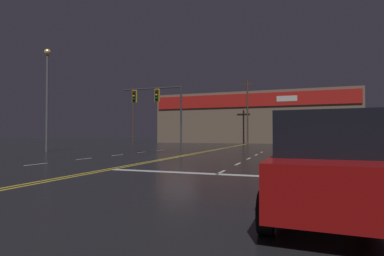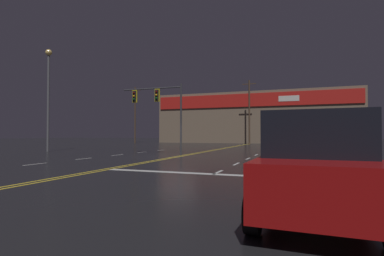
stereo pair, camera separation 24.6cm
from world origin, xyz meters
name	(u,v)px [view 1 (the left image)]	position (x,y,z in m)	size (l,w,h in m)	color
ground_plane	(178,157)	(0.00, 0.00, 0.00)	(200.00, 200.00, 0.00)	black
road_markings	(182,159)	(0.88, -1.44, 0.00)	(14.15, 60.00, 0.01)	gold
traffic_signal_median	(156,101)	(-2.59, 1.93, 4.07)	(5.01, 0.36, 5.31)	#38383D
traffic_signal_corner_northeast	(321,126)	(9.68, 10.43, 2.25)	(0.42, 0.36, 3.07)	#38383D
streetlight_median_approach	(47,86)	(-13.18, 1.77, 5.83)	(0.56, 0.56, 9.08)	#59595E
parked_car	(326,164)	(8.12, -12.70, 0.95)	(2.12, 4.35, 1.88)	#9E0F0F
building_backdrop	(254,119)	(0.00, 37.14, 4.47)	(34.57, 10.23, 8.91)	#7A6651
utility_pole_row	(253,110)	(0.94, 29.25, 5.37)	(45.80, 0.26, 10.55)	#4C3828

